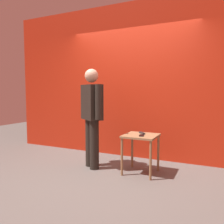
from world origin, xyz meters
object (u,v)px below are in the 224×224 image
object	(u,v)px
side_table	(141,141)
cell_phone	(142,135)
tv_remote	(142,133)
standing_person	(92,113)

from	to	relation	value
side_table	cell_phone	world-z (taller)	cell_phone
tv_remote	cell_phone	bearing A→B (deg)	-113.09
standing_person	tv_remote	xyz separation A→B (m)	(0.82, 0.19, -0.31)
standing_person	side_table	distance (m)	0.93
side_table	tv_remote	distance (m)	0.15
side_table	cell_phone	size ratio (longest dim) A/B	4.24
side_table	tv_remote	bearing A→B (deg)	98.27
tv_remote	standing_person	bearing A→B (deg)	153.93
side_table	cell_phone	xyz separation A→B (m)	(0.04, -0.07, 0.11)
tv_remote	side_table	bearing A→B (deg)	-120.79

